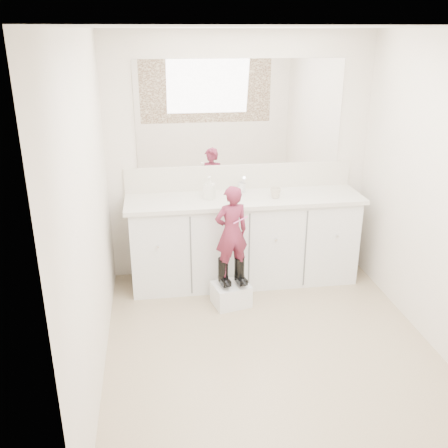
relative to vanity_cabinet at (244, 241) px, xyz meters
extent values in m
plane|color=#8E7C5D|center=(0.00, -1.23, -0.42)|extent=(3.00, 3.00, 0.00)
plane|color=white|center=(0.00, -1.23, 1.97)|extent=(3.00, 3.00, 0.00)
plane|color=beige|center=(0.00, 0.27, 0.77)|extent=(2.60, 0.00, 2.60)
plane|color=beige|center=(0.00, -2.73, 0.77)|extent=(2.60, 0.00, 2.60)
plane|color=beige|center=(-1.30, -1.23, 0.78)|extent=(0.00, 3.00, 3.00)
plane|color=beige|center=(1.30, -1.23, 0.78)|extent=(0.00, 3.00, 3.00)
cube|color=silver|center=(0.00, 0.00, 0.00)|extent=(2.20, 0.55, 0.85)
cube|color=beige|center=(0.00, -0.01, 0.45)|extent=(2.28, 0.58, 0.04)
cube|color=beige|center=(0.00, 0.26, 0.59)|extent=(2.28, 0.03, 0.25)
cube|color=white|center=(0.00, 0.26, 1.22)|extent=(2.00, 0.02, 1.00)
cube|color=#472819|center=(0.00, -2.71, 1.22)|extent=(2.00, 0.01, 1.20)
cylinder|color=silver|center=(0.00, 0.15, 0.52)|extent=(0.08, 0.08, 0.10)
imported|color=beige|center=(0.29, -0.08, 0.51)|extent=(0.13, 0.13, 0.10)
imported|color=silver|center=(-0.34, -0.01, 0.57)|extent=(0.13, 0.13, 0.21)
cube|color=silver|center=(-0.20, -0.48, -0.32)|extent=(0.37, 0.33, 0.21)
imported|color=#A53254|center=(-0.20, -0.48, 0.30)|extent=(0.34, 0.27, 0.84)
cylinder|color=#D6539B|center=(-0.13, -0.53, 0.43)|extent=(0.13, 0.04, 0.06)
camera|label=1|loc=(-0.86, -4.48, 1.96)|focal=40.00mm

